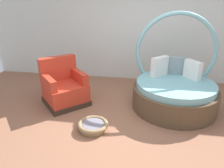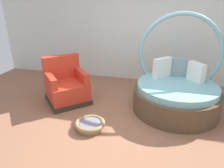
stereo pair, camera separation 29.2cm
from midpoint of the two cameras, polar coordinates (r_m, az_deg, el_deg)
The scene contains 5 objects.
ground_plane at distance 3.51m, azimuth 5.55°, elevation -12.95°, with size 8.00×8.00×0.02m, color #936047.
back_wall at distance 5.39m, azimuth 10.30°, elevation 15.01°, with size 8.00×0.12×2.69m, color silver.
round_daybed at distance 4.19m, azimuth 19.47°, elevation -1.88°, with size 1.63×1.63×1.83m.
red_armchair at distance 4.35m, azimuth -10.82°, elevation -0.72°, with size 1.13×1.13×0.94m.
pet_basket at distance 3.50m, azimuth -3.75°, elevation -11.32°, with size 0.51×0.51×0.13m.
Camera 2 is at (0.51, -2.81, 2.02)m, focal length 32.64 mm.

